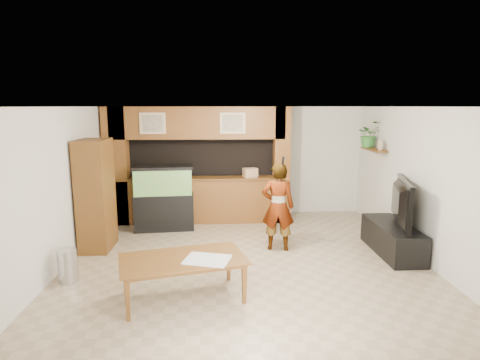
{
  "coord_description": "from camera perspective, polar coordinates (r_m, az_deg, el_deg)",
  "views": [
    {
      "loc": [
        -0.43,
        -6.4,
        2.61
      ],
      "look_at": [
        -0.08,
        0.6,
        1.32
      ],
      "focal_mm": 30.0,
      "sensor_mm": 36.0,
      "label": 1
    }
  ],
  "objects": [
    {
      "name": "floor",
      "position": [
        6.92,
        0.89,
        -11.68
      ],
      "size": [
        6.5,
        6.5,
        0.0
      ],
      "primitive_type": "plane",
      "color": "tan",
      "rests_on": "ground"
    },
    {
      "name": "ceiling",
      "position": [
        6.41,
        0.96,
        10.38
      ],
      "size": [
        6.5,
        6.5,
        0.0
      ],
      "primitive_type": "plane",
      "color": "white",
      "rests_on": "wall_back"
    },
    {
      "name": "wall_back",
      "position": [
        9.75,
        -0.34,
        2.75
      ],
      "size": [
        6.0,
        0.0,
        6.0
      ],
      "primitive_type": "plane",
      "rotation": [
        1.57,
        0.0,
        0.0
      ],
      "color": "beige",
      "rests_on": "floor"
    },
    {
      "name": "wall_left",
      "position": [
        7.02,
        -24.33,
        -1.23
      ],
      "size": [
        0.0,
        6.5,
        6.5
      ],
      "primitive_type": "plane",
      "rotation": [
        1.57,
        0.0,
        1.57
      ],
      "color": "beige",
      "rests_on": "floor"
    },
    {
      "name": "wall_right",
      "position": [
        7.37,
        24.87,
        -0.74
      ],
      "size": [
        0.0,
        6.5,
        6.5
      ],
      "primitive_type": "plane",
      "rotation": [
        1.57,
        0.0,
        -1.57
      ],
      "color": "beige",
      "rests_on": "floor"
    },
    {
      "name": "partition",
      "position": [
        9.14,
        -6.12,
        2.25
      ],
      "size": [
        4.2,
        0.99,
        2.6
      ],
      "color": "brown",
      "rests_on": "floor"
    },
    {
      "name": "wall_clock",
      "position": [
        7.85,
        -21.79,
        4.54
      ],
      "size": [
        0.05,
        0.25,
        0.25
      ],
      "color": "black",
      "rests_on": "wall_left"
    },
    {
      "name": "wall_shelf",
      "position": [
        9.01,
        18.51,
        4.14
      ],
      "size": [
        0.25,
        0.9,
        0.04
      ],
      "primitive_type": "cube",
      "color": "brown",
      "rests_on": "wall_right"
    },
    {
      "name": "pantry_cabinet",
      "position": [
        7.77,
        -19.82,
        -2.01
      ],
      "size": [
        0.51,
        0.83,
        2.03
      ],
      "primitive_type": "cube",
      "color": "brown",
      "rests_on": "floor"
    },
    {
      "name": "trash_can",
      "position": [
        6.64,
        -23.31,
        -11.14
      ],
      "size": [
        0.28,
        0.28,
        0.52
      ],
      "primitive_type": "cylinder",
      "color": "#B2B2B7",
      "rests_on": "floor"
    },
    {
      "name": "aquarium",
      "position": [
        8.65,
        -10.79,
        -2.66
      ],
      "size": [
        1.24,
        0.47,
        1.38
      ],
      "rotation": [
        0.0,
        0.0,
        0.09
      ],
      "color": "black",
      "rests_on": "floor"
    },
    {
      "name": "tv_stand",
      "position": [
        7.76,
        20.84,
        -7.83
      ],
      "size": [
        0.58,
        1.58,
        0.53
      ],
      "primitive_type": "cube",
      "color": "black",
      "rests_on": "floor"
    },
    {
      "name": "television",
      "position": [
        7.59,
        21.17,
        -2.96
      ],
      "size": [
        0.59,
        1.43,
        0.83
      ],
      "primitive_type": "imported",
      "rotation": [
        0.0,
        0.0,
        1.28
      ],
      "color": "black",
      "rests_on": "tv_stand"
    },
    {
      "name": "photo_frame",
      "position": [
        8.72,
        19.27,
        4.67
      ],
      "size": [
        0.03,
        0.15,
        0.19
      ],
      "primitive_type": "cube",
      "rotation": [
        0.0,
        0.0,
        -0.01
      ],
      "color": "tan",
      "rests_on": "wall_shelf"
    },
    {
      "name": "potted_plant",
      "position": [
        9.21,
        17.88,
        6.22
      ],
      "size": [
        0.62,
        0.57,
        0.58
      ],
      "primitive_type": "imported",
      "rotation": [
        0.0,
        0.0,
        0.28
      ],
      "color": "#306E2C",
      "rests_on": "wall_shelf"
    },
    {
      "name": "person",
      "position": [
        7.33,
        5.43,
        -3.8
      ],
      "size": [
        0.64,
        0.47,
        1.62
      ],
      "primitive_type": "imported",
      "rotation": [
        0.0,
        0.0,
        3.0
      ],
      "color": "#A47E5A",
      "rests_on": "floor"
    },
    {
      "name": "microphone",
      "position": [
        7.02,
        6.14,
        2.73
      ],
      "size": [
        0.04,
        0.11,
        0.17
      ],
      "primitive_type": "cylinder",
      "rotation": [
        0.44,
        0.0,
        0.0
      ],
      "color": "black",
      "rests_on": "person"
    },
    {
      "name": "dining_table",
      "position": [
        5.66,
        -8.0,
        -13.82
      ],
      "size": [
        1.85,
        1.32,
        0.59
      ],
      "primitive_type": "imported",
      "rotation": [
        0.0,
        0.0,
        0.25
      ],
      "color": "brown",
      "rests_on": "floor"
    },
    {
      "name": "newspaper_a",
      "position": [
        5.5,
        -4.67,
        -11.1
      ],
      "size": [
        0.67,
        0.56,
        0.01
      ],
      "primitive_type": "cube",
      "rotation": [
        0.0,
        0.0,
        -0.26
      ],
      "color": "silver",
      "rests_on": "dining_table"
    },
    {
      "name": "newspaper_b",
      "position": [
        5.46,
        -4.69,
        -11.28
      ],
      "size": [
        0.68,
        0.57,
        0.01
      ],
      "primitive_type": "cube",
      "rotation": [
        0.0,
        0.0,
        -0.29
      ],
      "color": "silver",
      "rests_on": "dining_table"
    },
    {
      "name": "counter_box",
      "position": [
        8.99,
        1.46,
        1.07
      ],
      "size": [
        0.35,
        0.29,
        0.2
      ],
      "primitive_type": "cube",
      "rotation": [
        0.0,
        0.0,
        0.34
      ],
      "color": "tan",
      "rests_on": "partition"
    }
  ]
}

